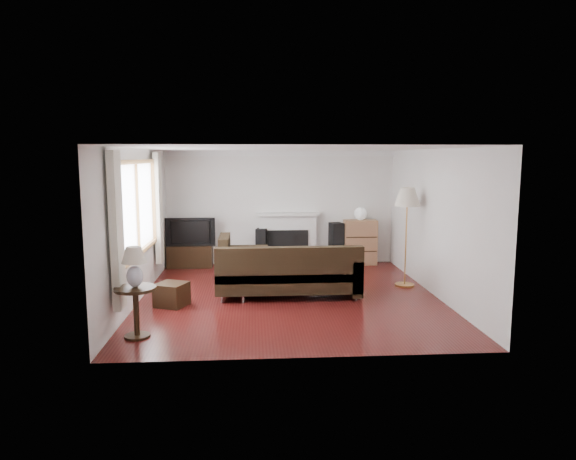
{
  "coord_description": "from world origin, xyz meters",
  "views": [
    {
      "loc": [
        -0.61,
        -8.53,
        2.36
      ],
      "look_at": [
        0.0,
        0.3,
        1.1
      ],
      "focal_mm": 32.0,
      "sensor_mm": 36.0,
      "label": 1
    }
  ],
  "objects": [
    {
      "name": "globe_lamp",
      "position": [
        1.75,
        2.53,
        1.13
      ],
      "size": [
        0.28,
        0.28,
        0.28
      ],
      "primitive_type": "sphere",
      "color": "white",
      "rests_on": "bookshelf"
    },
    {
      "name": "window",
      "position": [
        -2.45,
        -0.2,
        1.55
      ],
      "size": [
        0.12,
        2.74,
        1.54
      ],
      "primitive_type": "cube",
      "color": "brown",
      "rests_on": "room"
    },
    {
      "name": "coffee_table",
      "position": [
        -0.15,
        1.29,
        0.21
      ],
      "size": [
        1.16,
        0.83,
        0.41
      ],
      "primitive_type": "cube",
      "rotation": [
        0.0,
        0.0,
        -0.26
      ],
      "color": "#9F7E4C",
      "rests_on": "ground"
    },
    {
      "name": "bookshelf",
      "position": [
        1.75,
        2.53,
        0.49
      ],
      "size": [
        0.72,
        0.34,
        0.99
      ],
      "primitive_type": "cube",
      "color": "#996947",
      "rests_on": "ground"
    },
    {
      "name": "curtain_near",
      "position": [
        -2.4,
        -1.72,
        1.4
      ],
      "size": [
        0.1,
        0.35,
        2.1
      ],
      "primitive_type": "cube",
      "color": "beige",
      "rests_on": "room"
    },
    {
      "name": "table_lamp",
      "position": [
        -2.15,
        -1.9,
        0.94
      ],
      "size": [
        0.33,
        0.33,
        0.53
      ],
      "primitive_type": "cube",
      "color": "silver",
      "rests_on": "side_table"
    },
    {
      "name": "floor_lamp",
      "position": [
        2.18,
        0.55,
        0.91
      ],
      "size": [
        0.58,
        0.58,
        1.82
      ],
      "primitive_type": "cube",
      "rotation": [
        0.0,
        0.0,
        -0.27
      ],
      "color": "#C78D45",
      "rests_on": "ground"
    },
    {
      "name": "television",
      "position": [
        -1.94,
        2.5,
        0.78
      ],
      "size": [
        1.05,
        0.14,
        0.61
      ],
      "primitive_type": "imported",
      "color": "black",
      "rests_on": "tv_stand"
    },
    {
      "name": "speaker_right",
      "position": [
        1.22,
        2.54,
        0.46
      ],
      "size": [
        0.32,
        0.36,
        0.93
      ],
      "primitive_type": "cube",
      "rotation": [
        0.0,
        0.0,
        0.23
      ],
      "color": "black",
      "rests_on": "ground"
    },
    {
      "name": "curtain_far",
      "position": [
        -2.4,
        1.32,
        1.4
      ],
      "size": [
        0.1,
        0.35,
        2.1
      ],
      "primitive_type": "cube",
      "color": "beige",
      "rests_on": "room"
    },
    {
      "name": "fireplace",
      "position": [
        0.15,
        2.64,
        0.57
      ],
      "size": [
        1.4,
        0.26,
        1.15
      ],
      "primitive_type": "cube",
      "color": "white",
      "rests_on": "room"
    },
    {
      "name": "tv_stand",
      "position": [
        -1.98,
        2.5,
        0.24
      ],
      "size": [
        0.95,
        0.43,
        0.48
      ],
      "primitive_type": "cube",
      "color": "black",
      "rests_on": "ground"
    },
    {
      "name": "side_table",
      "position": [
        -2.15,
        -1.9,
        0.34
      ],
      "size": [
        0.54,
        0.54,
        0.68
      ],
      "primitive_type": "cube",
      "color": "black",
      "rests_on": "ground"
    },
    {
      "name": "speaker_left",
      "position": [
        -0.42,
        2.55,
        0.41
      ],
      "size": [
        0.28,
        0.31,
        0.81
      ],
      "primitive_type": "cube",
      "rotation": [
        0.0,
        0.0,
        -0.21
      ],
      "color": "black",
      "rests_on": "ground"
    },
    {
      "name": "footstool",
      "position": [
        -1.92,
        -0.45,
        0.18
      ],
      "size": [
        0.57,
        0.57,
        0.37
      ],
      "primitive_type": "cube",
      "rotation": [
        0.0,
        0.0,
        -0.41
      ],
      "color": "black",
      "rests_on": "ground"
    },
    {
      "name": "sectional_sofa",
      "position": [
        -0.02,
        0.02,
        0.43
      ],
      "size": [
        2.64,
        1.93,
        0.85
      ],
      "primitive_type": "cube",
      "color": "black",
      "rests_on": "ground"
    },
    {
      "name": "room",
      "position": [
        0.0,
        0.0,
        1.25
      ],
      "size": [
        5.1,
        5.6,
        2.54
      ],
      "color": "#4D1311",
      "rests_on": "ground"
    }
  ]
}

